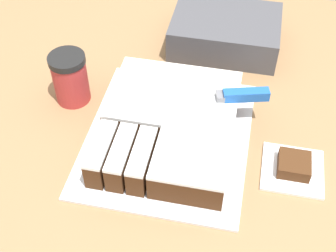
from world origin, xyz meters
TOP-DOWN VIEW (x-y plane):
  - countertop at (0.00, 0.00)m, footprint 1.40×1.10m
  - cake_board at (0.02, -0.07)m, footprint 0.33×0.39m
  - cake at (0.02, -0.06)m, footprint 0.26×0.32m
  - knife at (0.13, 0.00)m, footprint 0.29×0.10m
  - coffee_cup at (-0.21, 0.01)m, footprint 0.08×0.08m
  - paper_napkin at (0.28, -0.10)m, footprint 0.12×0.12m
  - brownie at (0.28, -0.10)m, footprint 0.06×0.06m
  - storage_box at (0.10, 0.28)m, footprint 0.26×0.20m

SIDE VIEW (x-z plane):
  - countertop at x=0.00m, z-range 0.00..0.90m
  - cake_board at x=0.02m, z-range 0.90..0.90m
  - paper_napkin at x=0.28m, z-range 0.90..0.90m
  - brownie at x=0.28m, z-range 0.90..0.93m
  - cake at x=0.02m, z-range 0.90..0.97m
  - storage_box at x=0.10m, z-range 0.90..0.98m
  - coffee_cup at x=-0.21m, z-range 0.90..1.02m
  - knife at x=0.13m, z-range 0.97..0.99m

